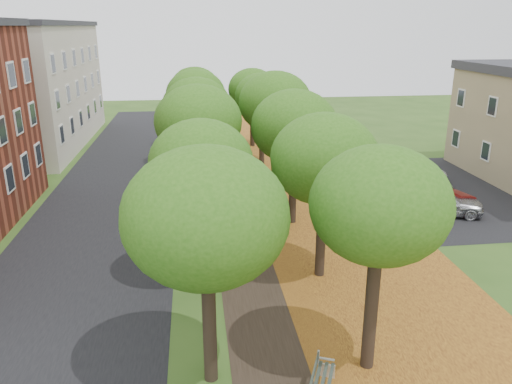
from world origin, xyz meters
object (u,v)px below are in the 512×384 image
object	(u,v)px
bench	(321,382)
car_red	(438,200)
car_grey	(418,187)
car_silver	(441,201)
car_white	(409,170)

from	to	relation	value
bench	car_red	xyz separation A→B (m)	(10.15, 13.58, 0.29)
car_grey	car_red	bearing A→B (deg)	169.20
car_silver	car_grey	xyz separation A→B (m)	(0.00, 2.84, -0.07)
car_red	car_grey	xyz separation A→B (m)	(0.00, 2.49, -0.04)
bench	car_silver	xyz separation A→B (m)	(10.15, 13.24, 0.32)
car_silver	car_grey	world-z (taller)	car_silver
bench	car_silver	distance (m)	16.69
bench	car_grey	xyz separation A→B (m)	(10.15, 16.08, 0.25)
car_grey	car_white	xyz separation A→B (m)	(0.96, 3.65, -0.00)
car_white	bench	bearing A→B (deg)	170.98
car_silver	car_white	xyz separation A→B (m)	(0.96, 6.49, -0.08)
car_red	bench	bearing A→B (deg)	127.12
car_red	car_white	distance (m)	6.22
car_silver	car_white	size ratio (longest dim) A/B	0.91
car_silver	bench	bearing A→B (deg)	159.73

